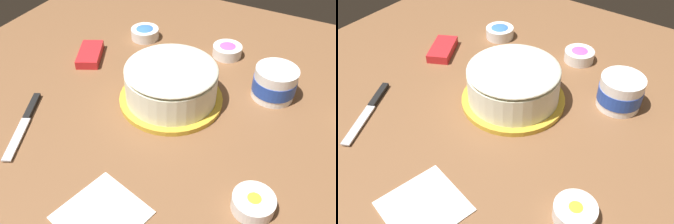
% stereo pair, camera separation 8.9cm
% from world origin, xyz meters
% --- Properties ---
extents(ground_plane, '(1.54, 1.54, 0.00)m').
position_xyz_m(ground_plane, '(0.00, 0.00, 0.00)').
color(ground_plane, brown).
extents(frosted_cake, '(0.27, 0.27, 0.12)m').
position_xyz_m(frosted_cake, '(-0.12, -0.05, 0.06)').
color(frosted_cake, gold).
rests_on(frosted_cake, ground_plane).
extents(frosting_tub, '(0.11, 0.11, 0.09)m').
position_xyz_m(frosting_tub, '(-0.27, 0.18, 0.04)').
color(frosting_tub, white).
rests_on(frosting_tub, ground_plane).
extents(spreading_knife, '(0.22, 0.12, 0.01)m').
position_xyz_m(spreading_knife, '(0.12, -0.34, 0.01)').
color(spreading_knife, silver).
rests_on(spreading_knife, ground_plane).
extents(sprinkle_bowl_yellow, '(0.09, 0.09, 0.03)m').
position_xyz_m(sprinkle_bowl_yellow, '(0.10, 0.25, 0.02)').
color(sprinkle_bowl_yellow, white).
rests_on(sprinkle_bowl_yellow, ground_plane).
extents(sprinkle_bowl_rainbow, '(0.09, 0.09, 0.04)m').
position_xyz_m(sprinkle_bowl_rainbow, '(-0.40, 0.00, 0.02)').
color(sprinkle_bowl_rainbow, white).
rests_on(sprinkle_bowl_rainbow, ground_plane).
extents(sprinkle_bowl_blue, '(0.09, 0.09, 0.04)m').
position_xyz_m(sprinkle_bowl_blue, '(-0.38, -0.28, 0.02)').
color(sprinkle_bowl_blue, white).
rests_on(sprinkle_bowl_blue, ground_plane).
extents(candy_box_lower, '(0.15, 0.12, 0.03)m').
position_xyz_m(candy_box_lower, '(-0.19, -0.37, 0.01)').
color(candy_box_lower, red).
rests_on(candy_box_lower, ground_plane).
extents(paper_napkin, '(0.18, 0.18, 0.01)m').
position_xyz_m(paper_napkin, '(0.25, -0.01, 0.00)').
color(paper_napkin, white).
rests_on(paper_napkin, ground_plane).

